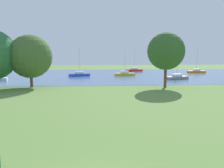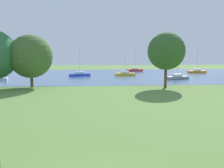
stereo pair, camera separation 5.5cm
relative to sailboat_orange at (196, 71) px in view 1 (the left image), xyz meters
The scene contains 9 objects.
ground_plane 42.73m from the sailboat_orange, 131.11° to the right, with size 160.00×160.00×0.00m, color olive.
water_surface 28.41m from the sailboat_orange, behind, with size 140.00×40.00×0.02m, color #4E6D9A.
sailboat_orange is the anchor object (origin of this frame).
sailboat_red 17.61m from the sailboat_orange, 154.82° to the left, with size 4.99×2.32×6.41m.
sailboat_yellow 21.73m from the sailboat_orange, 162.75° to the right, with size 4.88×1.77×5.98m.
sailboat_gray 19.10m from the sailboat_orange, 125.73° to the right, with size 5.03×2.91×5.87m.
sailboat_blue 32.35m from the sailboat_orange, 167.18° to the right, with size 5.03×2.89×6.85m.
tree_west_near 45.50m from the sailboat_orange, 146.72° to the right, with size 6.66×6.66×8.12m.
tree_east_far 31.87m from the sailboat_orange, 122.79° to the right, with size 5.75×5.75×8.47m.
Camera 1 is at (-0.00, -7.41, 5.15)m, focal length 37.15 mm.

